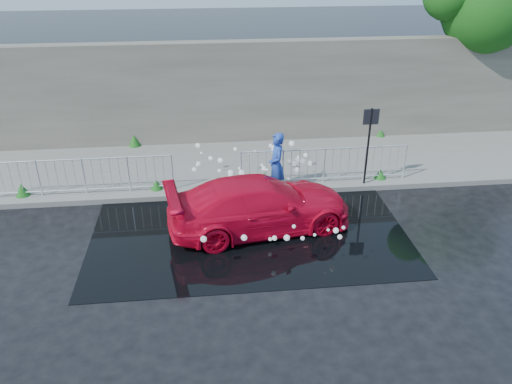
# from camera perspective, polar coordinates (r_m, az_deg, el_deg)

# --- Properties ---
(ground) EXTENTS (90.00, 90.00, 0.00)m
(ground) POSITION_cam_1_polar(r_m,az_deg,el_deg) (12.10, -2.76, -7.10)
(ground) COLOR black
(ground) RESTS_ON ground
(pavement) EXTENTS (30.00, 4.00, 0.15)m
(pavement) POSITION_cam_1_polar(r_m,az_deg,el_deg) (16.43, -3.91, 3.00)
(pavement) COLOR slate
(pavement) RESTS_ON ground
(curb) EXTENTS (30.00, 0.25, 0.16)m
(curb) POSITION_cam_1_polar(r_m,az_deg,el_deg) (14.63, -3.54, -0.20)
(curb) COLOR slate
(curb) RESTS_ON ground
(retaining_wall) EXTENTS (30.00, 0.60, 3.50)m
(retaining_wall) POSITION_cam_1_polar(r_m,az_deg,el_deg) (17.87, -4.44, 11.25)
(retaining_wall) COLOR #555348
(retaining_wall) RESTS_ON pavement
(puddle) EXTENTS (8.00, 5.00, 0.01)m
(puddle) POSITION_cam_1_polar(r_m,az_deg,el_deg) (12.96, -0.84, -4.46)
(puddle) COLOR black
(puddle) RESTS_ON ground
(sign_post) EXTENTS (0.45, 0.06, 2.50)m
(sign_post) POSITION_cam_1_polar(r_m,az_deg,el_deg) (14.79, 12.82, 6.45)
(sign_post) COLOR black
(sign_post) RESTS_ON ground
(tree) EXTENTS (4.96, 3.20, 6.30)m
(tree) POSITION_cam_1_polar(r_m,az_deg,el_deg) (20.24, 25.51, 19.00)
(tree) COLOR #332114
(tree) RESTS_ON ground
(railing_left) EXTENTS (5.05, 0.05, 1.10)m
(railing_left) POSITION_cam_1_polar(r_m,az_deg,el_deg) (15.06, -19.07, 1.87)
(railing_left) COLOR silver
(railing_left) RESTS_ON pavement
(railing_right) EXTENTS (5.05, 0.05, 1.10)m
(railing_right) POSITION_cam_1_polar(r_m,az_deg,el_deg) (15.06, 7.80, 3.19)
(railing_right) COLOR silver
(railing_right) RESTS_ON pavement
(weeds) EXTENTS (12.17, 3.93, 0.42)m
(weeds) POSITION_cam_1_polar(r_m,az_deg,el_deg) (15.89, -6.04, 3.02)
(weeds) COLOR #124515
(weeds) RESTS_ON pavement
(water_spray) EXTENTS (3.57, 5.44, 1.05)m
(water_spray) POSITION_cam_1_polar(r_m,az_deg,el_deg) (14.01, 0.28, 1.52)
(water_spray) COLOR white
(water_spray) RESTS_ON ground
(red_car) EXTENTS (4.98, 2.68, 1.37)m
(red_car) POSITION_cam_1_polar(r_m,az_deg,el_deg) (12.77, 0.45, -1.44)
(red_car) COLOR red
(red_car) RESTS_ON ground
(person) EXTENTS (0.51, 0.73, 1.89)m
(person) POSITION_cam_1_polar(r_m,az_deg,el_deg) (14.38, 2.35, 3.16)
(person) COLOR #2245AE
(person) RESTS_ON ground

